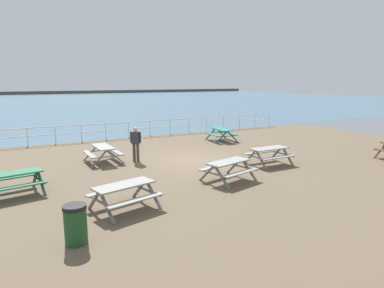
# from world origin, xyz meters

# --- Properties ---
(ground_plane) EXTENTS (30.00, 24.00, 0.20)m
(ground_plane) POSITION_xyz_m (0.00, 0.00, -0.10)
(ground_plane) COLOR brown
(sea_band) EXTENTS (142.00, 90.00, 0.01)m
(sea_band) POSITION_xyz_m (0.00, 52.75, 0.00)
(sea_band) COLOR #476B84
(sea_band) RESTS_ON ground
(distant_shoreline) EXTENTS (142.00, 6.00, 1.80)m
(distant_shoreline) POSITION_xyz_m (0.00, 95.75, 0.00)
(distant_shoreline) COLOR #4C4C47
(distant_shoreline) RESTS_ON ground
(seaward_railing) EXTENTS (23.07, 0.07, 1.08)m
(seaward_railing) POSITION_xyz_m (-0.00, 7.75, 0.73)
(seaward_railing) COLOR white
(seaward_railing) RESTS_ON ground
(picnic_table_near_left) EXTENTS (2.11, 1.89, 0.80)m
(picnic_table_near_left) POSITION_xyz_m (-0.52, -3.67, 0.58)
(picnic_table_near_left) COLOR gray
(picnic_table_near_left) RESTS_ON ground
(picnic_table_near_right) EXTENTS (1.80, 1.55, 0.80)m
(picnic_table_near_right) POSITION_xyz_m (2.58, -2.44, 0.58)
(picnic_table_near_right) COLOR gray
(picnic_table_near_right) RESTS_ON ground
(picnic_table_mid_centre) EXTENTS (1.71, 1.95, 0.80)m
(picnic_table_mid_centre) POSITION_xyz_m (4.05, 3.73, 0.58)
(picnic_table_mid_centre) COLOR #1E7A70
(picnic_table_mid_centre) RESTS_ON ground
(picnic_table_far_left) EXTENTS (2.05, 1.82, 0.80)m
(picnic_table_far_left) POSITION_xyz_m (-7.77, -1.60, 0.58)
(picnic_table_far_left) COLOR #286B47
(picnic_table_far_left) RESTS_ON ground
(picnic_table_seaward) EXTENTS (1.58, 1.84, 0.80)m
(picnic_table_seaward) POSITION_xyz_m (-3.99, 1.60, 0.58)
(picnic_table_seaward) COLOR gray
(picnic_table_seaward) RESTS_ON ground
(picnic_table_corner) EXTENTS (2.11, 1.89, 0.80)m
(picnic_table_corner) POSITION_xyz_m (-4.89, -4.59, 0.58)
(picnic_table_corner) COLOR gray
(picnic_table_corner) RESTS_ON ground
(visitor) EXTENTS (0.45, 0.38, 1.66)m
(visitor) POSITION_xyz_m (-2.58, 1.01, 0.95)
(visitor) COLOR #4C4233
(visitor) RESTS_ON ground
(litter_bin) EXTENTS (0.55, 0.55, 0.95)m
(litter_bin) POSITION_xyz_m (-6.54, -6.12, 0.48)
(litter_bin) COLOR #1E4723
(litter_bin) RESTS_ON ground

